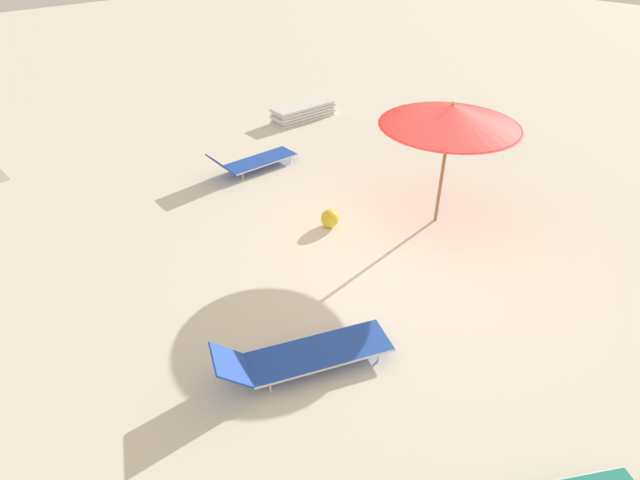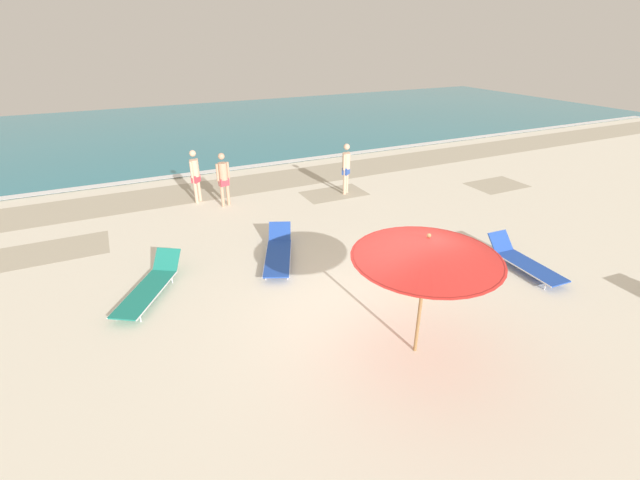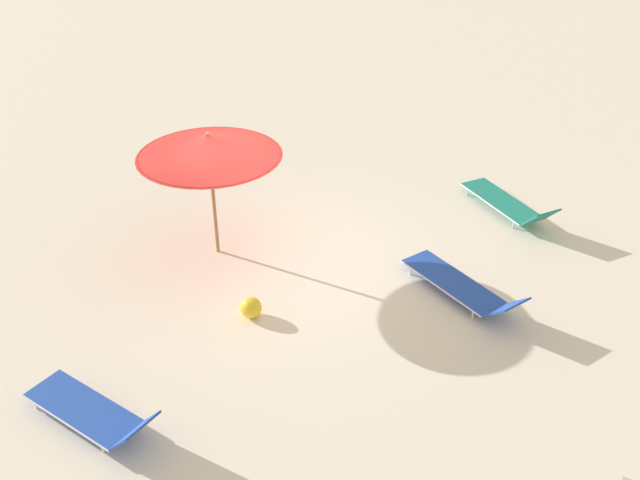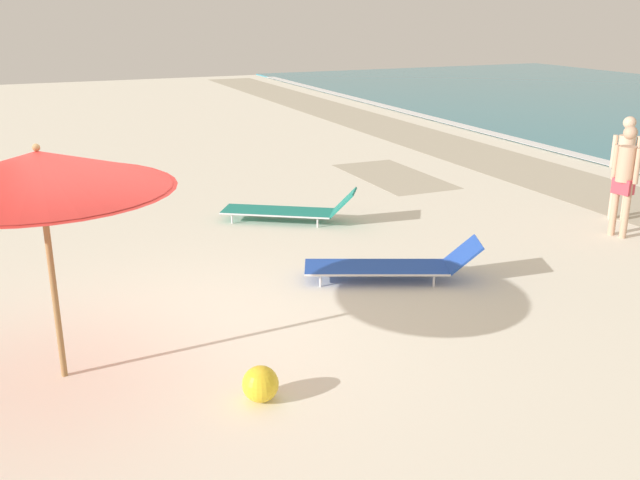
% 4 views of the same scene
% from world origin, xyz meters
% --- Properties ---
extents(ground_plane, '(60.00, 60.00, 0.16)m').
position_xyz_m(ground_plane, '(0.00, 0.01, -0.08)').
color(ground_plane, silver).
extents(ocean_water, '(60.00, 18.88, 0.07)m').
position_xyz_m(ocean_water, '(0.00, 20.62, 0.03)').
color(ocean_water, teal).
rests_on(ocean_water, ground_plane).
extents(beach_umbrella, '(2.45, 2.45, 2.33)m').
position_xyz_m(beach_umbrella, '(0.29, -1.01, 2.07)').
color(beach_umbrella, '#9E7547').
rests_on(beach_umbrella, ground_plane).
extents(sun_lounger_under_umbrella, '(0.72, 2.10, 0.59)m').
position_xyz_m(sun_lounger_under_umbrella, '(4.44, 0.24, 0.22)').
color(sun_lounger_under_umbrella, blue).
rests_on(sun_lounger_under_umbrella, ground_plane).
extents(sun_lounger_beside_umbrella, '(1.48, 2.37, 0.55)m').
position_xyz_m(sun_lounger_beside_umbrella, '(-0.69, 3.26, 0.21)').
color(sun_lounger_beside_umbrella, blue).
rests_on(sun_lounger_beside_umbrella, ground_plane).
extents(sun_lounger_near_water_left, '(1.73, 2.23, 0.59)m').
position_xyz_m(sun_lounger_near_water_left, '(-3.77, 2.99, 0.21)').
color(sun_lounger_near_water_left, '#1E8475').
rests_on(sun_lounger_near_water_left, ground_plane).
extents(beachgoer_wading_adult, '(0.34, 0.35, 1.76)m').
position_xyz_m(beachgoer_wading_adult, '(-1.66, 8.22, 1.00)').
color(beachgoer_wading_adult, beige).
rests_on(beachgoer_wading_adult, ground_plane).
extents(beachgoer_shoreline_child, '(0.37, 0.33, 1.76)m').
position_xyz_m(beachgoer_shoreline_child, '(3.20, 6.83, 1.00)').
color(beachgoer_shoreline_child, beige).
rests_on(beachgoer_shoreline_child, ground_plane).
extents(beachgoer_strolling_adult, '(0.44, 0.27, 1.76)m').
position_xyz_m(beachgoer_strolling_adult, '(-0.93, 7.47, 1.00)').
color(beachgoer_strolling_adult, tan).
rests_on(beachgoer_strolling_adult, ground_plane).
extents(beach_ball, '(0.34, 0.34, 0.34)m').
position_xyz_m(beach_ball, '(1.52, 0.62, 0.17)').
color(beach_ball, yellow).
rests_on(beach_ball, ground_plane).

